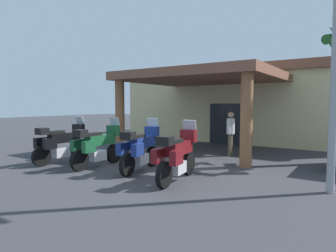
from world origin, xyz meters
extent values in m
plane|color=#38383D|center=(0.00, 0.00, 0.00)|extent=(80.00, 80.00, 0.00)
cube|color=beige|center=(0.13, 9.84, 1.83)|extent=(13.48, 6.89, 3.65)
cube|color=#1E2328|center=(0.00, 6.61, 1.05)|extent=(1.80, 0.17, 2.10)
cube|color=brown|center=(-0.11, 3.95, 3.26)|extent=(6.58, 5.72, 0.35)
cylinder|color=brown|center=(-2.99, 1.73, 1.54)|extent=(0.40, 0.40, 3.08)
cylinder|color=brown|center=(2.57, 1.50, 1.54)|extent=(0.40, 0.40, 3.08)
cube|color=brown|center=(0.13, 9.84, 3.87)|extent=(13.90, 7.31, 0.44)
cylinder|color=black|center=(-3.18, -0.38, 0.33)|extent=(0.17, 0.67, 0.66)
cylinder|color=black|center=(-3.26, -1.93, 0.33)|extent=(0.17, 0.67, 0.66)
cube|color=silver|center=(-3.22, -1.18, 0.37)|extent=(0.35, 0.58, 0.32)
cube|color=black|center=(-3.21, -1.03, 0.88)|extent=(0.36, 1.16, 0.34)
cube|color=black|center=(-3.23, -1.38, 1.10)|extent=(0.31, 0.61, 0.10)
cube|color=black|center=(-3.18, -0.40, 1.15)|extent=(0.45, 0.26, 0.36)
cube|color=#B2BCC6|center=(-3.18, -0.32, 1.43)|extent=(0.41, 0.14, 0.36)
cube|color=black|center=(-3.51, -1.76, 0.76)|extent=(0.20, 0.45, 0.36)
cube|color=black|center=(-2.99, -1.79, 0.76)|extent=(0.20, 0.45, 0.36)
cube|color=black|center=(-3.25, -1.88, 1.17)|extent=(0.38, 0.34, 0.22)
cylinder|color=black|center=(-1.63, -0.19, 0.33)|extent=(0.15, 0.66, 0.66)
cylinder|color=black|center=(-1.65, -1.74, 0.33)|extent=(0.15, 0.66, 0.66)
cube|color=silver|center=(-1.64, -0.99, 0.37)|extent=(0.33, 0.56, 0.32)
cube|color=#19512D|center=(-1.64, -0.84, 0.88)|extent=(0.31, 1.15, 0.34)
cube|color=black|center=(-1.64, -1.19, 1.10)|extent=(0.29, 0.60, 0.10)
cube|color=#19512D|center=(-1.63, -0.21, 1.15)|extent=(0.44, 0.24, 0.36)
cube|color=#B2BCC6|center=(-1.63, -0.13, 1.43)|extent=(0.40, 0.12, 0.36)
cube|color=#19512D|center=(-1.91, -1.59, 0.76)|extent=(0.18, 0.44, 0.36)
cube|color=#19512D|center=(-1.39, -1.59, 0.76)|extent=(0.18, 0.44, 0.36)
cube|color=black|center=(-1.65, -1.69, 1.17)|extent=(0.36, 0.32, 0.22)
cylinder|color=black|center=(-0.16, 0.05, 0.33)|extent=(0.22, 0.67, 0.66)
cylinder|color=black|center=(0.03, -1.48, 0.33)|extent=(0.22, 0.67, 0.66)
cube|color=silver|center=(-0.06, -0.74, 0.37)|extent=(0.39, 0.59, 0.32)
cube|color=navy|center=(-0.08, -0.59, 0.88)|extent=(0.44, 1.18, 0.34)
cube|color=black|center=(-0.04, -0.94, 1.10)|extent=(0.35, 0.63, 0.10)
cube|color=navy|center=(-0.16, 0.04, 1.15)|extent=(0.47, 0.29, 0.36)
cube|color=#B2BCC6|center=(-0.17, 0.11, 1.43)|extent=(0.41, 0.17, 0.36)
cube|color=navy|center=(-0.25, -1.37, 0.76)|extent=(0.23, 0.46, 0.36)
cube|color=navy|center=(0.27, -1.30, 0.76)|extent=(0.23, 0.46, 0.36)
cube|color=black|center=(0.02, -1.43, 1.17)|extent=(0.40, 0.36, 0.22)
cylinder|color=black|center=(1.45, -0.42, 0.33)|extent=(0.19, 0.67, 0.66)
cylinder|color=black|center=(1.58, -1.96, 0.33)|extent=(0.19, 0.67, 0.66)
cube|color=silver|center=(1.52, -1.21, 0.37)|extent=(0.36, 0.58, 0.32)
cube|color=maroon|center=(1.50, -1.06, 0.88)|extent=(0.39, 1.17, 0.34)
cube|color=black|center=(1.53, -1.41, 1.10)|extent=(0.33, 0.62, 0.10)
cube|color=maroon|center=(1.45, -0.44, 1.15)|extent=(0.46, 0.27, 0.36)
cube|color=#B2BCC6|center=(1.45, -0.36, 1.43)|extent=(0.41, 0.15, 0.36)
cube|color=maroon|center=(1.31, -1.83, 0.76)|extent=(0.21, 0.45, 0.36)
cube|color=maroon|center=(1.82, -1.79, 0.76)|extent=(0.21, 0.45, 0.36)
cube|color=black|center=(1.57, -1.91, 1.17)|extent=(0.38, 0.35, 0.22)
cylinder|color=brown|center=(1.41, 3.22, 0.44)|extent=(0.14, 0.14, 0.88)
cylinder|color=brown|center=(1.40, 3.40, 0.44)|extent=(0.14, 0.14, 0.88)
cylinder|color=white|center=(1.41, 3.31, 1.19)|extent=(0.32, 0.32, 0.62)
cylinder|color=white|center=(1.42, 3.09, 1.22)|extent=(0.09, 0.09, 0.59)
cylinder|color=white|center=(1.40, 3.53, 1.22)|extent=(0.09, 0.09, 0.59)
sphere|color=tan|center=(1.41, 3.31, 1.65)|extent=(0.24, 0.24, 0.24)
cone|color=#236028|center=(4.90, 3.94, 4.60)|extent=(0.84, 1.51, 0.92)
cylinder|color=#99999E|center=(5.09, -0.26, 3.12)|extent=(0.18, 0.18, 6.25)
camera|label=1|loc=(5.36, -7.98, 2.06)|focal=31.44mm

